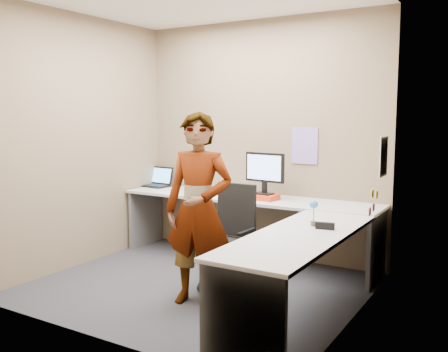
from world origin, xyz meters
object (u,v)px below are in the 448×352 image
Objects in this scene: desk at (257,224)px; person at (199,210)px; monitor at (265,170)px; office_chair at (228,248)px.

desk is 0.79m from person.
person is (0.01, -1.27, -0.22)m from monitor.
person is at bearing -92.47° from office_chair.
monitor reaches higher than office_chair.
monitor is 1.06m from office_chair.
office_chair is at bearing -117.79° from desk.
person reaches higher than monitor.
monitor is 0.28× the size of person.
desk is at bearing 65.55° from person.
monitor is 1.29m from person.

